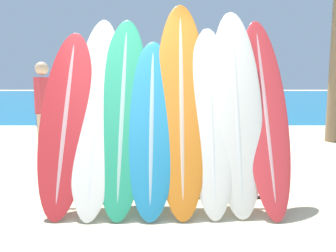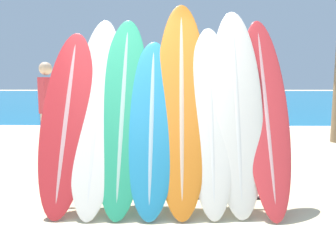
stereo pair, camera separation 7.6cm
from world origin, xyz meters
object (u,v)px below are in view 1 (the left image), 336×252
object	(u,v)px
surfboard_slot_6	(237,107)
surfboard_rack	(168,169)
surfboard_slot_1	(98,109)
surfboard_slot_5	(212,116)
surfboard_slot_2	(124,110)
person_near_water	(181,102)
surfboard_slot_0	(67,118)
surfboard_slot_7	(266,110)
surfboard_slot_4	(183,101)
surfboard_slot_3	(153,123)
person_mid_beach	(45,107)

from	to	relation	value
surfboard_slot_6	surfboard_rack	bearing A→B (deg)	-172.06
surfboard_slot_1	surfboard_slot_5	world-z (taller)	surfboard_slot_1
surfboard_slot_2	person_near_water	size ratio (longest dim) A/B	1.29
surfboard_slot_0	surfboard_slot_1	xyz separation A→B (m)	(0.33, 0.05, 0.09)
surfboard_slot_6	person_near_water	world-z (taller)	surfboard_slot_6
surfboard_slot_5	surfboard_slot_7	bearing A→B (deg)	4.05
surfboard_slot_0	surfboard_slot_6	world-z (taller)	surfboard_slot_6
surfboard_slot_4	surfboard_slot_6	world-z (taller)	surfboard_slot_4
surfboard_slot_4	person_near_water	size ratio (longest dim) A/B	1.41
surfboard_rack	surfboard_slot_5	distance (m)	0.77
surfboard_slot_4	surfboard_slot_6	size ratio (longest dim) A/B	1.06
surfboard_slot_4	surfboard_slot_6	distance (m)	0.61
surfboard_slot_3	surfboard_slot_7	xyz separation A→B (m)	(1.26, 0.08, 0.13)
surfboard_rack	surfboard_slot_4	bearing A→B (deg)	44.86
surfboard_slot_0	person_mid_beach	size ratio (longest dim) A/B	1.13
surfboard_slot_7	surfboard_slot_5	bearing A→B (deg)	-175.95
surfboard_slot_3	person_mid_beach	distance (m)	3.20
surfboard_slot_2	surfboard_slot_7	size ratio (longest dim) A/B	1.01
surfboard_slot_0	surfboard_slot_7	world-z (taller)	surfboard_slot_7
person_mid_beach	surfboard_slot_4	bearing A→B (deg)	74.56
surfboard_slot_1	person_mid_beach	bearing A→B (deg)	122.50
surfboard_slot_5	surfboard_slot_6	xyz separation A→B (m)	(0.28, 0.03, 0.10)
person_mid_beach	surfboard_slot_1	bearing A→B (deg)	60.39
surfboard_slot_3	surfboard_slot_5	world-z (taller)	surfboard_slot_5
surfboard_slot_3	person_near_water	xyz separation A→B (m)	(0.49, 4.84, -0.03)
surfboard_slot_3	surfboard_slot_4	xyz separation A→B (m)	(0.33, 0.12, 0.24)
surfboard_rack	surfboard_slot_4	distance (m)	0.79
surfboard_slot_2	surfboard_slot_3	distance (m)	0.37
surfboard_slot_5	surfboard_slot_3	bearing A→B (deg)	-176.86
surfboard_slot_4	surfboard_slot_5	world-z (taller)	surfboard_slot_4
surfboard_rack	person_mid_beach	world-z (taller)	person_mid_beach
surfboard_slot_6	surfboard_slot_7	xyz separation A→B (m)	(0.33, 0.02, -0.04)
surfboard_slot_6	person_near_water	size ratio (longest dim) A/B	1.33
surfboard_slot_3	person_near_water	distance (m)	4.86
surfboard_slot_0	surfboard_slot_7	distance (m)	2.22
surfboard_slot_0	person_near_water	world-z (taller)	surfboard_slot_0
surfboard_slot_0	person_mid_beach	xyz separation A→B (m)	(-1.15, 2.37, -0.04)
surfboard_slot_4	surfboard_slot_0	bearing A→B (deg)	-176.33
surfboard_slot_0	surfboard_slot_3	bearing A→B (deg)	-2.32
surfboard_slot_1	surfboard_slot_4	size ratio (longest dim) A/B	0.92
surfboard_slot_2	surfboard_slot_4	xyz separation A→B (m)	(0.66, 0.04, 0.10)
surfboard_slot_7	surfboard_slot_4	bearing A→B (deg)	177.44
surfboard_slot_2	surfboard_slot_4	distance (m)	0.67
surfboard_slot_2	person_near_water	xyz separation A→B (m)	(0.82, 4.75, -0.17)
surfboard_slot_5	surfboard_slot_6	size ratio (longest dim) A/B	0.91
surfboard_rack	surfboard_slot_3	size ratio (longest dim) A/B	1.34
surfboard_rack	surfboard_slot_6	size ratio (longest dim) A/B	1.13
surfboard_slot_0	surfboard_slot_6	xyz separation A→B (m)	(1.89, 0.02, 0.12)
surfboard_slot_3	surfboard_slot_7	size ratio (longest dim) A/B	0.88
surfboard_slot_3	person_mid_beach	world-z (taller)	surfboard_slot_3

